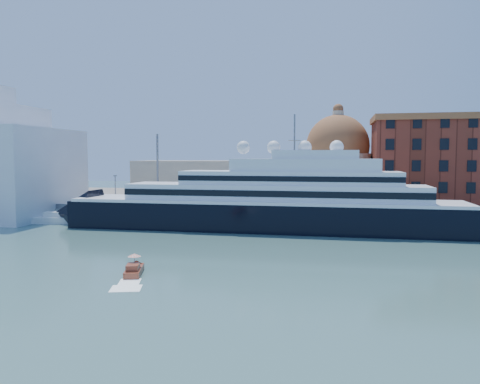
# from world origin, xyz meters

# --- Properties ---
(ground) EXTENTS (400.00, 400.00, 0.00)m
(ground) POSITION_xyz_m (0.00, 0.00, 0.00)
(ground) COLOR #365E5D
(ground) RESTS_ON ground
(quay) EXTENTS (180.00, 10.00, 2.50)m
(quay) POSITION_xyz_m (0.00, 34.00, 1.25)
(quay) COLOR gray
(quay) RESTS_ON ground
(land) EXTENTS (260.00, 72.00, 2.00)m
(land) POSITION_xyz_m (0.00, 75.00, 1.00)
(land) COLOR slate
(land) RESTS_ON ground
(quay_fence) EXTENTS (180.00, 0.10, 1.20)m
(quay_fence) POSITION_xyz_m (0.00, 29.50, 3.10)
(quay_fence) COLOR slate
(quay_fence) RESTS_ON quay
(superyacht) EXTENTS (92.44, 12.82, 27.63)m
(superyacht) POSITION_xyz_m (4.54, 23.00, 4.77)
(superyacht) COLOR black
(superyacht) RESTS_ON ground
(service_barge) EXTENTS (13.08, 6.55, 2.81)m
(service_barge) POSITION_xyz_m (-42.95, 22.60, 0.81)
(service_barge) COLOR white
(service_barge) RESTS_ON ground
(water_taxi) EXTENTS (3.46, 6.04, 2.72)m
(water_taxi) POSITION_xyz_m (-3.55, -17.06, 0.65)
(water_taxi) COLOR maroon
(water_taxi) RESTS_ON ground
(warehouse) EXTENTS (43.00, 19.00, 23.25)m
(warehouse) POSITION_xyz_m (52.00, 52.00, 13.79)
(warehouse) COLOR maroon
(warehouse) RESTS_ON land
(church) EXTENTS (66.00, 18.00, 25.50)m
(church) POSITION_xyz_m (6.39, 57.72, 10.91)
(church) COLOR beige
(church) RESTS_ON land
(lamp_posts) EXTENTS (120.80, 2.40, 18.00)m
(lamp_posts) POSITION_xyz_m (-12.67, 32.27, 9.84)
(lamp_posts) COLOR slate
(lamp_posts) RESTS_ON quay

